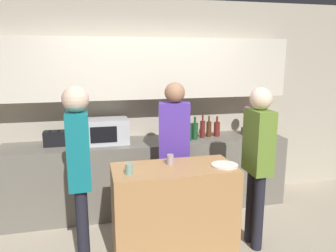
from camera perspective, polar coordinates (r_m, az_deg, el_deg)
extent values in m
cube|color=#B2A893|center=(4.45, -4.22, 3.94)|extent=(6.40, 0.08, 2.70)
cube|color=beige|center=(4.21, -3.88, 9.98)|extent=(3.74, 0.32, 0.75)
cube|color=#6B665B|center=(4.33, -3.30, -8.47)|extent=(3.60, 0.62, 0.92)
cube|color=#B27F4C|center=(3.34, 1.02, -14.78)|extent=(1.18, 0.56, 0.94)
cube|color=#B7BABC|center=(4.14, -10.55, -0.85)|extent=(0.52, 0.38, 0.30)
cube|color=black|center=(3.95, -11.13, -1.50)|extent=(0.31, 0.01, 0.19)
cube|color=black|center=(4.17, -19.09, -2.06)|extent=(0.26, 0.16, 0.18)
cube|color=black|center=(4.16, -19.86, -0.86)|extent=(0.02, 0.11, 0.01)
cube|color=black|center=(4.15, -18.49, -0.79)|extent=(0.02, 0.11, 0.01)
cylinder|color=brown|center=(4.64, 13.44, -0.85)|extent=(0.14, 0.14, 0.10)
cylinder|color=#38662D|center=(4.61, 13.52, 0.84)|extent=(0.01, 0.01, 0.18)
sphere|color=#B25199|center=(4.59, 13.61, 2.56)|extent=(0.13, 0.13, 0.13)
cylinder|color=#194723|center=(4.19, 3.62, -1.04)|extent=(0.08, 0.08, 0.22)
cylinder|color=#194723|center=(4.16, 3.64, 1.04)|extent=(0.03, 0.03, 0.09)
cylinder|color=#194723|center=(4.27, 4.69, -0.90)|extent=(0.08, 0.08, 0.21)
cylinder|color=#194723|center=(4.24, 4.72, 1.05)|extent=(0.03, 0.03, 0.08)
cylinder|color=maroon|center=(4.35, 6.03, -0.60)|extent=(0.07, 0.07, 0.22)
cylinder|color=maroon|center=(4.32, 6.07, 1.42)|extent=(0.02, 0.02, 0.09)
cylinder|color=#472814|center=(4.42, 7.11, -0.56)|extent=(0.07, 0.07, 0.20)
cylinder|color=#472814|center=(4.39, 7.16, 1.24)|extent=(0.02, 0.02, 0.08)
cylinder|color=maroon|center=(4.47, 8.50, -0.54)|extent=(0.08, 0.08, 0.19)
cylinder|color=maroon|center=(4.44, 8.55, 1.16)|extent=(0.03, 0.03, 0.08)
cylinder|color=white|center=(3.23, 9.83, -6.72)|extent=(0.26, 0.26, 0.01)
cylinder|color=#A6939F|center=(3.21, 0.39, -5.85)|extent=(0.07, 0.07, 0.10)
cylinder|color=#74A294|center=(2.97, -6.79, -7.45)|extent=(0.07, 0.07, 0.10)
cylinder|color=black|center=(3.87, 2.31, -11.79)|extent=(0.11, 0.11, 0.83)
cylinder|color=black|center=(3.87, -0.11, -11.78)|extent=(0.11, 0.11, 0.83)
cube|color=#5133A1|center=(3.63, 1.15, -1.05)|extent=(0.38, 0.27, 0.65)
sphere|color=#9E7051|center=(3.56, 1.17, 5.85)|extent=(0.22, 0.22, 0.22)
cylinder|color=black|center=(3.59, 15.44, -14.31)|extent=(0.11, 0.11, 0.81)
cylinder|color=black|center=(3.71, 14.26, -13.30)|extent=(0.11, 0.11, 0.81)
cube|color=olive|center=(3.40, 15.50, -2.64)|extent=(0.19, 0.34, 0.64)
sphere|color=beige|center=(3.32, 15.91, 4.60)|extent=(0.22, 0.22, 0.22)
cylinder|color=black|center=(3.33, -14.62, -16.23)|extent=(0.11, 0.11, 0.84)
cylinder|color=black|center=(3.18, -14.58, -17.58)|extent=(0.11, 0.11, 0.84)
cube|color=#126D76|center=(2.97, -15.36, -4.05)|extent=(0.20, 0.35, 0.66)
sphere|color=beige|center=(2.88, -15.85, 4.50)|extent=(0.23, 0.23, 0.23)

